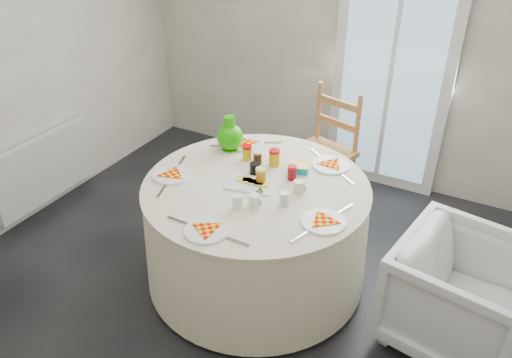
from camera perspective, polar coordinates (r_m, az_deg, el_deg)
The scene contains 13 objects.
floor at distance 3.49m, azimuth -2.37°, elevation -13.29°, with size 4.00×4.00×0.00m, color black.
wall_back at distance 4.47m, azimuth 10.83°, elevation 15.85°, with size 4.00×0.02×2.60m, color #BCB5A3.
glass_door at distance 4.40m, azimuth 15.30°, elevation 11.63°, with size 1.00×0.08×2.10m, color silver.
radiator at distance 4.49m, azimuth -22.97°, elevation 1.16°, with size 0.07×1.00×0.55m, color silver.
table at distance 3.42m, azimuth -0.00°, elevation -6.10°, with size 1.51×1.51×0.77m, color beige.
wooden_chair at distance 4.16m, azimuth 7.46°, elevation 2.60°, with size 0.46×0.44×1.03m, color #9C6032, non-canonical shape.
armchair at distance 3.20m, azimuth 22.61°, elevation -11.73°, with size 0.75×0.70×0.77m, color silver.
place_settings at distance 3.19m, azimuth -0.00°, elevation -0.46°, with size 1.39×1.39×0.03m, color white, non-canonical shape.
jar_cluster at distance 3.34m, azimuth 1.33°, elevation 2.10°, with size 0.44×0.22×0.13m, color #9C3F18, non-canonical shape.
butter_tub at distance 3.34m, azimuth 4.91°, elevation 1.25°, with size 0.13×0.10×0.05m, color #0C8BAF.
green_pitcher at distance 3.58m, azimuth -2.99°, elevation 5.03°, with size 0.19×0.19×0.25m, color #1EA004, non-canonical shape.
cheese_platter at distance 3.19m, azimuth -0.55°, elevation -0.49°, with size 0.31×0.20×0.04m, color white, non-canonical shape.
mugs_glasses at distance 3.13m, azimuth 1.72°, elevation -0.33°, with size 0.52×0.52×0.10m, color #A89D9E, non-canonical shape.
Camera 1 is at (1.30, -2.12, 2.45)m, focal length 35.00 mm.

